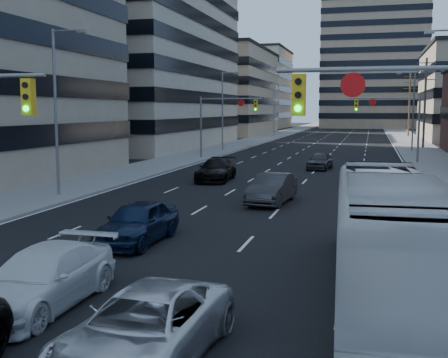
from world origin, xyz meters
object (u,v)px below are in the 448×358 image
transit_bus (388,233)px  silver_suv (145,328)px  sedan_blue (138,222)px  white_van (43,278)px

transit_bus → silver_suv: bearing=-131.4°
sedan_blue → transit_bus: bearing=-19.0°
transit_bus → sedan_blue: size_ratio=2.48×
silver_suv → transit_bus: transit_bus is taller
white_van → silver_suv: white_van is taller
silver_suv → white_van: bearing=151.5°
white_van → sedan_blue: sedan_blue is taller
transit_bus → sedan_blue: bearing=156.5°
white_van → transit_bus: transit_bus is taller
silver_suv → transit_bus: bearing=54.9°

